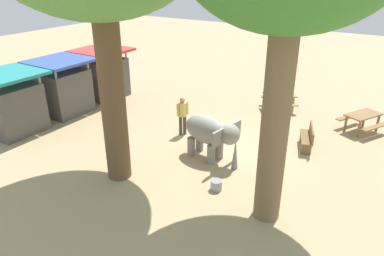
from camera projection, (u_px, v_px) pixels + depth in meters
The scene contains 10 objects.
ground_plane at pixel (224, 151), 13.50m from camera, with size 60.00×60.00×0.00m, color tan.
elephant at pixel (211, 133), 12.59m from camera, with size 1.53×2.31×1.59m.
person_handler at pixel (183, 113), 14.46m from camera, with size 0.44×0.32×1.62m.
wooden_bench at pixel (308, 137), 13.53m from camera, with size 1.45×0.83×0.88m.
picnic_table_near at pixel (279, 98), 17.20m from camera, with size 2.05×2.06×0.78m.
picnic_table_far at pixel (363, 118), 14.90m from camera, with size 2.02×2.01×0.78m.
market_stall_teal at pixel (12, 106), 14.63m from camera, with size 2.50×2.50×2.52m.
market_stall_blue at pixel (63, 89), 16.64m from camera, with size 2.50×2.50×2.52m.
market_stall_red at pixel (104, 76), 18.65m from camera, with size 2.50×2.50×2.52m.
feed_bucket at pixel (216, 185), 11.13m from camera, with size 0.36×0.36×0.32m, color gray.
Camera 1 is at (-10.77, -5.31, 6.36)m, focal length 33.59 mm.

